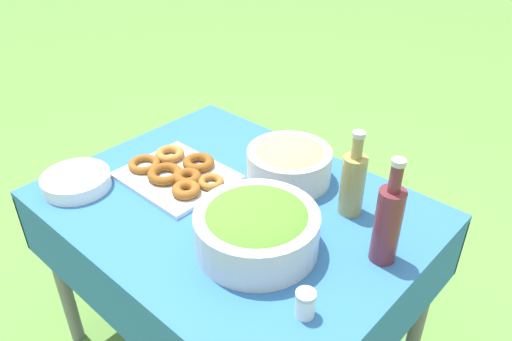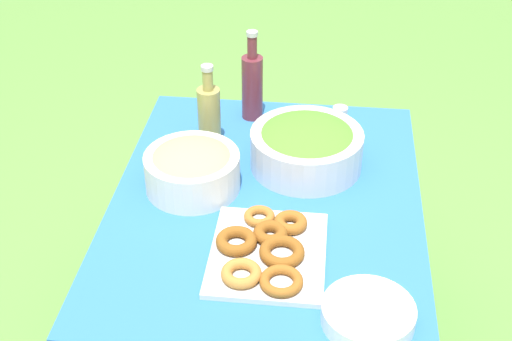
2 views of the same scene
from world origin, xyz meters
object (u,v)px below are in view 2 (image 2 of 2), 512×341
at_px(salad_bowl, 306,146).
at_px(olive_oil_bottle, 209,113).
at_px(donut_platter, 267,250).
at_px(wine_bottle, 252,84).
at_px(pasta_bowl, 192,168).
at_px(plate_stack, 368,314).

bearing_deg(salad_bowl, olive_oil_bottle, -107.27).
relative_size(donut_platter, olive_oil_bottle, 1.39).
bearing_deg(donut_platter, olive_oil_bottle, -155.90).
height_order(salad_bowl, donut_platter, salad_bowl).
height_order(donut_platter, wine_bottle, wine_bottle).
bearing_deg(salad_bowl, wine_bottle, -144.55).
xyz_separation_m(pasta_bowl, plate_stack, (0.49, 0.51, -0.05)).
relative_size(plate_stack, olive_oil_bottle, 0.80).
distance_m(donut_platter, wine_bottle, 0.74).
relative_size(salad_bowl, pasta_bowl, 1.23).
xyz_separation_m(pasta_bowl, wine_bottle, (-0.44, 0.13, 0.05)).
relative_size(plate_stack, wine_bottle, 0.70).
bearing_deg(pasta_bowl, wine_bottle, 163.66).
distance_m(salad_bowl, plate_stack, 0.67).
height_order(plate_stack, olive_oil_bottle, olive_oil_bottle).
relative_size(donut_platter, plate_stack, 1.74).
bearing_deg(pasta_bowl, salad_bowl, 115.03).
relative_size(donut_platter, wine_bottle, 1.22).
bearing_deg(donut_platter, wine_bottle, -170.38).
distance_m(salad_bowl, olive_oil_bottle, 0.34).
xyz_separation_m(salad_bowl, olive_oil_bottle, (-0.10, -0.32, 0.04)).
bearing_deg(wine_bottle, plate_stack, 22.51).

